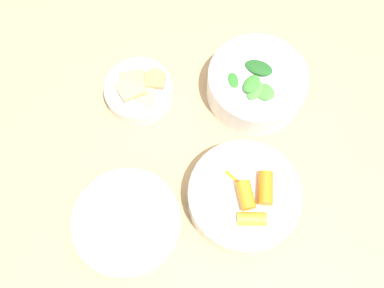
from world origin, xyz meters
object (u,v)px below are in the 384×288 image
Objects in this scene: bowl_beans_hotdog at (128,223)px; bowl_cookies at (139,90)px; bowl_carrots at (244,196)px; bowl_greens at (256,84)px.

bowl_beans_hotdog is 1.38× the size of bowl_cookies.
bowl_carrots is at bearing 120.28° from bowl_cookies.
bowl_cookies is at bearing -59.72° from bowl_carrots.
bowl_greens is 1.06× the size of bowl_beans_hotdog.
bowl_carrots is 0.19m from bowl_beans_hotdog.
bowl_greens is (-0.07, -0.19, 0.01)m from bowl_carrots.
bowl_cookies is at bearing -10.59° from bowl_greens.
bowl_cookies is (-0.05, -0.23, -0.00)m from bowl_beans_hotdog.
bowl_greens is at bearing -143.06° from bowl_beans_hotdog.
bowl_beans_hotdog is at bearing 1.07° from bowl_carrots.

